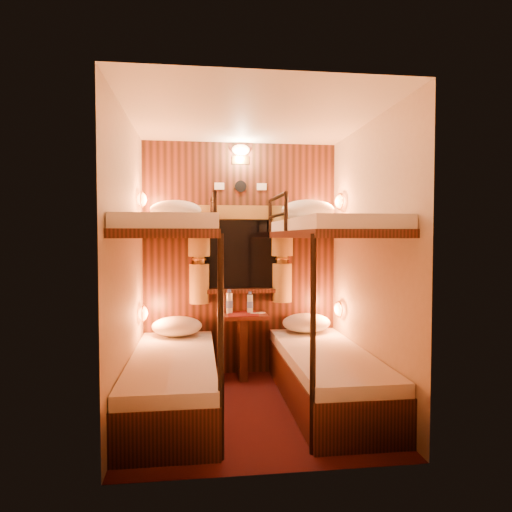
{
  "coord_description": "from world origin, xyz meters",
  "views": [
    {
      "loc": [
        -0.44,
        -3.7,
        1.43
      ],
      "look_at": [
        0.05,
        0.15,
        1.27
      ],
      "focal_mm": 32.0,
      "sensor_mm": 36.0,
      "label": 1
    }
  ],
  "objects": [
    {
      "name": "floor",
      "position": [
        0.0,
        0.0,
        0.0
      ],
      "size": [
        2.1,
        2.1,
        0.0
      ],
      "primitive_type": "plane",
      "color": "#360F0E",
      "rests_on": "ground"
    },
    {
      "name": "ceiling",
      "position": [
        0.0,
        0.0,
        2.4
      ],
      "size": [
        2.1,
        2.1,
        0.0
      ],
      "primitive_type": "plane",
      "rotation": [
        3.14,
        0.0,
        0.0
      ],
      "color": "silver",
      "rests_on": "wall_back"
    },
    {
      "name": "wall_back",
      "position": [
        0.0,
        1.05,
        1.2
      ],
      "size": [
        2.4,
        0.0,
        2.4
      ],
      "primitive_type": "plane",
      "rotation": [
        1.57,
        0.0,
        0.0
      ],
      "color": "#C6B293",
      "rests_on": "floor"
    },
    {
      "name": "wall_front",
      "position": [
        0.0,
        -1.05,
        1.2
      ],
      "size": [
        2.4,
        0.0,
        2.4
      ],
      "primitive_type": "plane",
      "rotation": [
        -1.57,
        0.0,
        0.0
      ],
      "color": "#C6B293",
      "rests_on": "floor"
    },
    {
      "name": "wall_left",
      "position": [
        -1.0,
        0.0,
        1.2
      ],
      "size": [
        0.0,
        2.4,
        2.4
      ],
      "primitive_type": "plane",
      "rotation": [
        1.57,
        0.0,
        1.57
      ],
      "color": "#C6B293",
      "rests_on": "floor"
    },
    {
      "name": "wall_right",
      "position": [
        1.0,
        0.0,
        1.2
      ],
      "size": [
        0.0,
        2.4,
        2.4
      ],
      "primitive_type": "plane",
      "rotation": [
        1.57,
        0.0,
        -1.57
      ],
      "color": "#C6B293",
      "rests_on": "floor"
    },
    {
      "name": "back_panel",
      "position": [
        0.0,
        1.04,
        1.2
      ],
      "size": [
        2.0,
        0.03,
        2.4
      ],
      "primitive_type": "cube",
      "color": "black",
      "rests_on": "floor"
    },
    {
      "name": "bunk_left",
      "position": [
        -0.65,
        0.07,
        0.56
      ],
      "size": [
        0.72,
        1.9,
        1.82
      ],
      "color": "black",
      "rests_on": "floor"
    },
    {
      "name": "bunk_right",
      "position": [
        0.65,
        0.07,
        0.56
      ],
      "size": [
        0.72,
        1.9,
        1.82
      ],
      "color": "black",
      "rests_on": "floor"
    },
    {
      "name": "window",
      "position": [
        0.0,
        1.0,
        1.18
      ],
      "size": [
        1.0,
        0.12,
        0.79
      ],
      "color": "black",
      "rests_on": "back_panel"
    },
    {
      "name": "curtains",
      "position": [
        0.0,
        0.97,
        1.26
      ],
      "size": [
        1.1,
        0.22,
        1.0
      ],
      "color": "olive",
      "rests_on": "back_panel"
    },
    {
      "name": "back_fixtures",
      "position": [
        0.0,
        1.0,
        2.25
      ],
      "size": [
        0.54,
        0.09,
        0.48
      ],
      "color": "black",
      "rests_on": "back_panel"
    },
    {
      "name": "reading_lamps",
      "position": [
        -0.0,
        0.7,
        1.24
      ],
      "size": [
        2.0,
        0.2,
        1.25
      ],
      "color": "orange",
      "rests_on": "wall_left"
    },
    {
      "name": "table",
      "position": [
        0.0,
        0.85,
        0.41
      ],
      "size": [
        0.5,
        0.34,
        0.66
      ],
      "color": "#521C12",
      "rests_on": "floor"
    },
    {
      "name": "bottle_left",
      "position": [
        -0.13,
        0.91,
        0.76
      ],
      "size": [
        0.07,
        0.07,
        0.24
      ],
      "rotation": [
        0.0,
        0.0,
        0.05
      ],
      "color": "#99BFE5",
      "rests_on": "table"
    },
    {
      "name": "bottle_right",
      "position": [
        0.09,
        0.92,
        0.74
      ],
      "size": [
        0.06,
        0.06,
        0.22
      ],
      "rotation": [
        0.0,
        0.0,
        0.2
      ],
      "color": "#99BFE5",
      "rests_on": "table"
    },
    {
      "name": "sachet_a",
      "position": [
        0.12,
        0.86,
        0.65
      ],
      "size": [
        0.08,
        0.07,
        0.01
      ],
      "primitive_type": "cube",
      "rotation": [
        0.0,
        0.0,
        -0.23
      ],
      "color": "silver",
      "rests_on": "table"
    },
    {
      "name": "sachet_b",
      "position": [
        0.19,
        0.88,
        0.65
      ],
      "size": [
        0.1,
        0.09,
        0.01
      ],
      "primitive_type": "cube",
      "rotation": [
        0.0,
        0.0,
        0.5
      ],
      "color": "silver",
      "rests_on": "table"
    },
    {
      "name": "pillow_lower_left",
      "position": [
        -0.65,
        0.79,
        0.55
      ],
      "size": [
        0.49,
        0.35,
        0.19
      ],
      "primitive_type": "ellipsoid",
      "color": "white",
      "rests_on": "bunk_left"
    },
    {
      "name": "pillow_lower_right",
      "position": [
        0.65,
        0.8,
        0.55
      ],
      "size": [
        0.49,
        0.35,
        0.19
      ],
      "primitive_type": "ellipsoid",
      "color": "white",
      "rests_on": "bunk_right"
    },
    {
      "name": "pillow_upper_left",
      "position": [
        -0.65,
        0.69,
        1.68
      ],
      "size": [
        0.48,
        0.35,
        0.19
      ],
      "primitive_type": "ellipsoid",
      "color": "white",
      "rests_on": "bunk_left"
    },
    {
      "name": "pillow_upper_right",
      "position": [
        0.65,
        0.76,
        1.69
      ],
      "size": [
        0.54,
        0.39,
        0.21
      ],
      "primitive_type": "ellipsoid",
      "color": "white",
      "rests_on": "bunk_right"
    }
  ]
}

